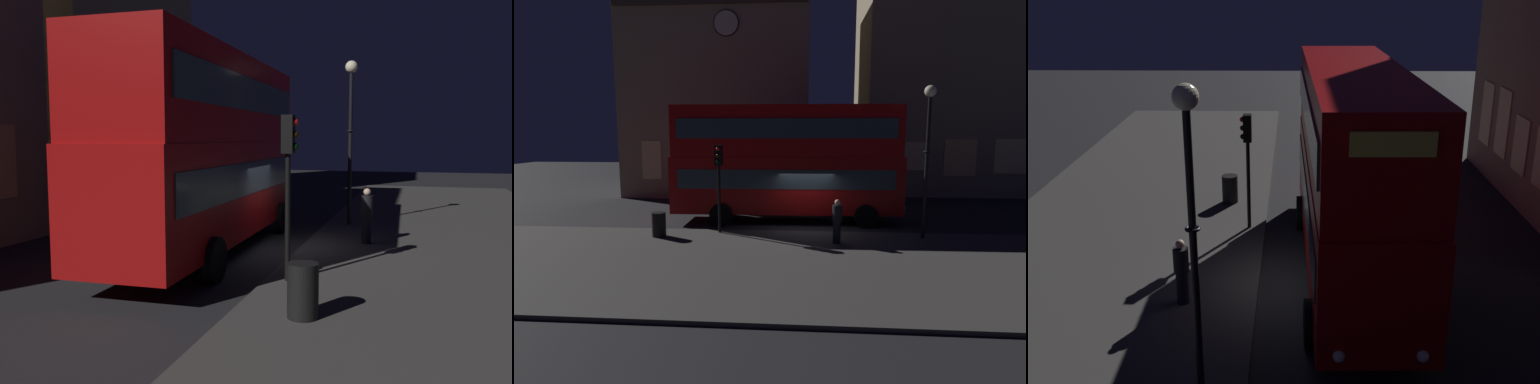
% 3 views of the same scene
% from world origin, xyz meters
% --- Properties ---
extents(ground_plane, '(80.00, 80.00, 0.00)m').
position_xyz_m(ground_plane, '(0.00, 0.00, 0.00)').
color(ground_plane, '#232326').
extents(sidewalk_slab, '(44.00, 8.79, 0.12)m').
position_xyz_m(sidewalk_slab, '(0.00, -5.37, 0.06)').
color(sidewalk_slab, '#423F3D').
rests_on(sidewalk_slab, ground).
extents(building_with_clock, '(12.48, 9.83, 15.76)m').
position_xyz_m(building_with_clock, '(-6.07, 12.67, 7.88)').
color(building_with_clock, tan).
rests_on(building_with_clock, ground).
extents(building_plain_facade, '(12.07, 8.44, 19.26)m').
position_xyz_m(building_plain_facade, '(10.25, 13.70, 9.63)').
color(building_plain_facade, tan).
rests_on(building_plain_facade, ground).
extents(double_decker_bus, '(11.10, 2.99, 5.63)m').
position_xyz_m(double_decker_bus, '(-0.98, 1.52, 3.12)').
color(double_decker_bus, '#9E0C0C').
rests_on(double_decker_bus, ground).
extents(traffic_light_near_kerb, '(0.32, 0.36, 3.73)m').
position_xyz_m(traffic_light_near_kerb, '(-3.69, -1.51, 2.81)').
color(traffic_light_near_kerb, black).
rests_on(traffic_light_near_kerb, sidewalk_slab).
extents(street_lamp, '(0.46, 0.46, 6.05)m').
position_xyz_m(street_lamp, '(4.69, -1.84, 4.30)').
color(street_lamp, black).
rests_on(street_lamp, sidewalk_slab).
extents(pedestrian, '(0.38, 0.38, 1.70)m').
position_xyz_m(pedestrian, '(1.16, -2.81, 0.99)').
color(pedestrian, black).
rests_on(pedestrian, sidewalk_slab).
extents(litter_bin, '(0.57, 0.57, 1.00)m').
position_xyz_m(litter_bin, '(-6.05, -2.35, 0.62)').
color(litter_bin, black).
rests_on(litter_bin, sidewalk_slab).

